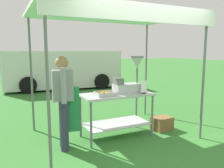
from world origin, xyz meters
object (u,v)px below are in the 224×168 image
object	(u,v)px
donut_cart	(116,105)
vendor	(63,98)
stall_canopy	(114,18)
donut_tray	(106,94)
menu_sign	(144,88)
van_white	(63,69)
donut_fryer	(130,80)
supply_crate	(162,123)

from	to	relation	value
donut_cart	vendor	bearing A→B (deg)	-175.40
stall_canopy	donut_cart	distance (m)	1.68
donut_tray	menu_sign	world-z (taller)	menu_sign
stall_canopy	donut_tray	distance (m)	1.46
vendor	van_white	xyz separation A→B (m)	(1.58, 6.54, -0.03)
donut_fryer	van_white	bearing A→B (deg)	88.17
vendor	stall_canopy	bearing A→B (deg)	9.82
menu_sign	donut_cart	bearing A→B (deg)	157.56
menu_sign	van_white	size ratio (longest dim) A/B	0.05
stall_canopy	vendor	size ratio (longest dim) A/B	1.91
menu_sign	supply_crate	distance (m)	1.03
donut_tray	van_white	world-z (taller)	van_white
van_white	stall_canopy	bearing A→B (deg)	-94.60
donut_fryer	menu_sign	bearing A→B (deg)	-48.77
vendor	donut_cart	bearing A→B (deg)	4.60
van_white	donut_cart	bearing A→B (deg)	-94.53
van_white	menu_sign	bearing A→B (deg)	-90.12
stall_canopy	donut_cart	xyz separation A→B (m)	(0.00, -0.10, -1.68)
donut_cart	menu_sign	xyz separation A→B (m)	(0.50, -0.20, 0.34)
stall_canopy	donut_cart	bearing A→B (deg)	-90.00
vendor	supply_crate	distance (m)	2.27
donut_cart	van_white	xyz separation A→B (m)	(0.51, 6.45, 0.24)
donut_cart	donut_tray	world-z (taller)	donut_tray
supply_crate	van_white	distance (m)	6.59
supply_crate	van_white	world-z (taller)	van_white
donut_fryer	vendor	distance (m)	1.39
menu_sign	van_white	xyz separation A→B (m)	(0.01, 6.66, -0.10)
stall_canopy	menu_sign	xyz separation A→B (m)	(0.50, -0.30, -1.34)
donut_cart	supply_crate	bearing A→B (deg)	-4.23
stall_canopy	donut_fryer	distance (m)	1.23
donut_tray	menu_sign	xyz separation A→B (m)	(0.76, -0.13, 0.08)
donut_cart	donut_tray	bearing A→B (deg)	-163.96
stall_canopy	donut_fryer	world-z (taller)	stall_canopy
stall_canopy	vendor	world-z (taller)	stall_canopy
donut_cart	menu_sign	distance (m)	0.64
donut_tray	vendor	bearing A→B (deg)	-179.28
stall_canopy	van_white	xyz separation A→B (m)	(0.51, 6.35, -1.44)
donut_cart	vendor	size ratio (longest dim) A/B	0.86
donut_cart	donut_fryer	size ratio (longest dim) A/B	1.93
stall_canopy	donut_tray	xyz separation A→B (m)	(-0.26, -0.17, -1.42)
donut_fryer	van_white	world-z (taller)	van_white
menu_sign	supply_crate	xyz separation A→B (m)	(0.57, 0.13, -0.84)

